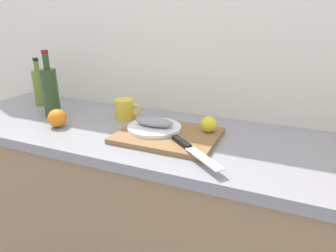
% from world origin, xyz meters
% --- Properties ---
extents(back_wall, '(3.20, 0.05, 2.50)m').
position_xyz_m(back_wall, '(0.00, 0.33, 1.25)').
color(back_wall, white).
rests_on(back_wall, ground_plane).
extents(kitchen_counter, '(2.00, 0.60, 0.90)m').
position_xyz_m(kitchen_counter, '(0.00, 0.00, 0.45)').
color(kitchen_counter, '#9E7A56').
rests_on(kitchen_counter, ground_plane).
extents(cutting_board, '(0.39, 0.31, 0.02)m').
position_xyz_m(cutting_board, '(0.12, -0.03, 0.91)').
color(cutting_board, olive).
rests_on(cutting_board, kitchen_counter).
extents(white_plate, '(0.22, 0.22, 0.01)m').
position_xyz_m(white_plate, '(0.05, -0.02, 0.93)').
color(white_plate, white).
rests_on(white_plate, cutting_board).
extents(fish_fillet, '(0.17, 0.07, 0.04)m').
position_xyz_m(fish_fillet, '(0.05, -0.02, 0.95)').
color(fish_fillet, gray).
rests_on(fish_fillet, white_plate).
extents(chef_knife, '(0.24, 0.21, 0.02)m').
position_xyz_m(chef_knife, '(0.25, -0.15, 0.93)').
color(chef_knife, silver).
rests_on(chef_knife, cutting_board).
extents(lemon_0, '(0.06, 0.06, 0.06)m').
position_xyz_m(lemon_0, '(0.26, 0.05, 0.95)').
color(lemon_0, yellow).
rests_on(lemon_0, cutting_board).
extents(olive_oil_bottle, '(0.06, 0.06, 0.26)m').
position_xyz_m(olive_oil_bottle, '(-0.71, 0.13, 1.00)').
color(olive_oil_bottle, olive).
rests_on(olive_oil_bottle, kitchen_counter).
extents(wine_bottle, '(0.07, 0.07, 0.31)m').
position_xyz_m(wine_bottle, '(-0.51, -0.00, 1.02)').
color(wine_bottle, '#2D4723').
rests_on(wine_bottle, kitchen_counter).
extents(coffee_mug_2, '(0.13, 0.09, 0.09)m').
position_xyz_m(coffee_mug_2, '(-0.16, 0.10, 0.95)').
color(coffee_mug_2, yellow).
rests_on(coffee_mug_2, kitchen_counter).
extents(orange_0, '(0.08, 0.08, 0.08)m').
position_xyz_m(orange_0, '(-0.38, -0.11, 0.94)').
color(orange_0, orange).
rests_on(orange_0, kitchen_counter).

